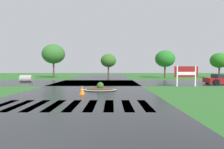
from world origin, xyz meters
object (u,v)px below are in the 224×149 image
object	(u,v)px
drainage_pipe_stack	(25,79)
estate_billboard	(185,73)
median_island	(99,89)
traffic_cone	(81,90)
car_silver_hatch	(222,79)

from	to	relation	value
drainage_pipe_stack	estate_billboard	bearing A→B (deg)	-17.17
estate_billboard	median_island	xyz separation A→B (m)	(-8.34, -3.26, -1.22)
estate_billboard	traffic_cone	size ratio (longest dim) A/B	3.97
estate_billboard	drainage_pipe_stack	xyz separation A→B (m)	(-18.53, 5.73, -0.90)
estate_billboard	car_silver_hatch	size ratio (longest dim) A/B	0.61
car_silver_hatch	drainage_pipe_stack	world-z (taller)	car_silver_hatch
median_island	car_silver_hatch	bearing A→B (deg)	23.05
car_silver_hatch	traffic_cone	size ratio (longest dim) A/B	6.46
traffic_cone	drainage_pipe_stack	bearing A→B (deg)	128.76
median_island	car_silver_hatch	xyz separation A→B (m)	(13.53, 5.76, 0.41)
estate_billboard	car_silver_hatch	distance (m)	5.82
traffic_cone	median_island	bearing A→B (deg)	63.80
median_island	estate_billboard	bearing A→B (deg)	21.32
car_silver_hatch	drainage_pipe_stack	bearing A→B (deg)	172.70
estate_billboard	drainage_pipe_stack	bearing A→B (deg)	-22.15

